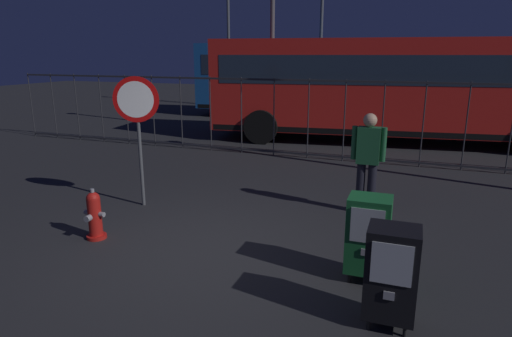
# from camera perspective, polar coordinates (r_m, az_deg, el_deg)

# --- Properties ---
(ground_plane) EXTENTS (60.00, 60.00, 0.00)m
(ground_plane) POSITION_cam_1_polar(r_m,az_deg,el_deg) (5.99, -6.74, -10.89)
(ground_plane) COLOR #262628
(fire_hydrant) EXTENTS (0.33, 0.32, 0.75)m
(fire_hydrant) POSITION_cam_1_polar(r_m,az_deg,el_deg) (6.67, -20.34, -5.75)
(fire_hydrant) COLOR red
(fire_hydrant) RESTS_ON ground_plane
(newspaper_box_primary) EXTENTS (0.48, 0.42, 1.02)m
(newspaper_box_primary) POSITION_cam_1_polar(r_m,az_deg,el_deg) (4.45, 17.26, -12.82)
(newspaper_box_primary) COLOR black
(newspaper_box_primary) RESTS_ON ground_plane
(newspaper_box_secondary) EXTENTS (0.48, 0.42, 1.02)m
(newspaper_box_secondary) POSITION_cam_1_polar(r_m,az_deg,el_deg) (5.24, 14.44, -8.32)
(newspaper_box_secondary) COLOR black
(newspaper_box_secondary) RESTS_ON ground_plane
(stop_sign) EXTENTS (0.71, 0.31, 2.23)m
(stop_sign) POSITION_cam_1_polar(r_m,az_deg,el_deg) (7.60, -15.26, 6.82)
(stop_sign) COLOR #4C4F54
(stop_sign) RESTS_ON ground_plane
(pedestrian) EXTENTS (0.55, 0.22, 1.67)m
(pedestrian) POSITION_cam_1_polar(r_m,az_deg,el_deg) (7.32, 14.39, 1.38)
(pedestrian) COLOR black
(pedestrian) RESTS_ON ground_plane
(fence_barrier) EXTENTS (18.03, 0.04, 2.00)m
(fence_barrier) POSITION_cam_1_polar(r_m,az_deg,el_deg) (11.06, 6.83, 6.52)
(fence_barrier) COLOR #2D2D33
(fence_barrier) RESTS_ON ground_plane
(bus_near) EXTENTS (10.72, 3.75, 3.00)m
(bus_near) POSITION_cam_1_polar(r_m,az_deg,el_deg) (13.72, 17.28, 10.45)
(bus_near) COLOR red
(bus_near) RESTS_ON ground_plane
(bus_far) EXTENTS (10.67, 3.48, 3.00)m
(bus_far) POSITION_cam_1_polar(r_m,az_deg,el_deg) (18.54, 9.00, 11.88)
(bus_far) COLOR #19519E
(bus_far) RESTS_ON ground_plane
(street_light_near_left) EXTENTS (0.32, 0.32, 7.11)m
(street_light_near_left) POSITION_cam_1_polar(r_m,az_deg,el_deg) (14.04, 2.19, 21.03)
(street_light_near_left) COLOR #4C4F54
(street_light_near_left) RESTS_ON ground_plane
(street_light_far_left) EXTENTS (0.32, 0.32, 6.56)m
(street_light_far_left) POSITION_cam_1_polar(r_m,az_deg,el_deg) (22.26, -3.63, 17.95)
(street_light_far_left) COLOR #4C4F54
(street_light_far_left) RESTS_ON ground_plane
(street_light_far_right) EXTENTS (0.32, 0.32, 7.22)m
(street_light_far_right) POSITION_cam_1_polar(r_m,az_deg,el_deg) (20.13, 8.58, 19.13)
(street_light_far_right) COLOR #4C4F54
(street_light_far_right) RESTS_ON ground_plane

